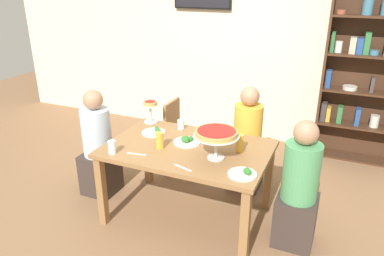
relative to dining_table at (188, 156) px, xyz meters
name	(u,v)px	position (x,y,z in m)	size (l,w,h in m)	color
ground_plane	(188,214)	(0.00, 0.00, -0.65)	(12.00, 12.00, 0.00)	#846042
rear_partition	(253,39)	(0.00, 2.20, 0.75)	(8.00, 0.12, 2.80)	beige
dining_table	(188,156)	(0.00, 0.00, 0.00)	(1.49, 0.98, 0.74)	olive
bookshelf	(372,72)	(1.50, 2.01, 0.49)	(1.10, 0.30, 2.21)	#422819
diner_head_west	(98,151)	(-1.04, 0.03, -0.16)	(0.34, 0.34, 1.15)	#382D28
diner_head_east	(298,194)	(1.02, 0.01, -0.16)	(0.34, 0.34, 1.15)	#382D28
diner_far_right	(247,146)	(0.36, 0.77, -0.16)	(0.34, 0.34, 1.15)	#382D28
chair_far_left	(181,134)	(-0.44, 0.78, -0.16)	(0.40, 0.40, 0.87)	olive
deep_dish_pizza_stand	(216,135)	(0.31, -0.11, 0.31)	(0.39, 0.39, 0.26)	silver
personal_pizza_stand	(150,108)	(-0.61, 0.41, 0.25)	(0.18, 0.18, 0.23)	silver
salad_plate_near_diner	(187,141)	(-0.04, 0.08, 0.11)	(0.26, 0.26, 0.07)	white
salad_plate_far_diner	(155,132)	(-0.43, 0.17, 0.11)	(0.23, 0.23, 0.06)	white
salad_plate_spare	(244,173)	(0.62, -0.30, 0.11)	(0.23, 0.23, 0.07)	white
beer_glass_amber_tall	(240,143)	(0.46, 0.09, 0.17)	(0.07, 0.07, 0.16)	gold
beer_glass_amber_short	(160,140)	(-0.22, -0.12, 0.17)	(0.07, 0.07, 0.15)	gold
water_glass_clear_near	(181,124)	(-0.24, 0.37, 0.14)	(0.07, 0.07, 0.10)	white
water_glass_clear_far	(112,147)	(-0.56, -0.38, 0.15)	(0.07, 0.07, 0.12)	white
cutlery_fork_near	(183,168)	(0.13, -0.38, 0.09)	(0.18, 0.02, 0.01)	silver
cutlery_knife_near	(237,137)	(0.35, 0.39, 0.09)	(0.18, 0.02, 0.01)	silver
cutlery_fork_far	(208,134)	(0.07, 0.34, 0.09)	(0.18, 0.02, 0.01)	silver
cutlery_knife_far	(136,154)	(-0.35, -0.31, 0.09)	(0.18, 0.02, 0.01)	silver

